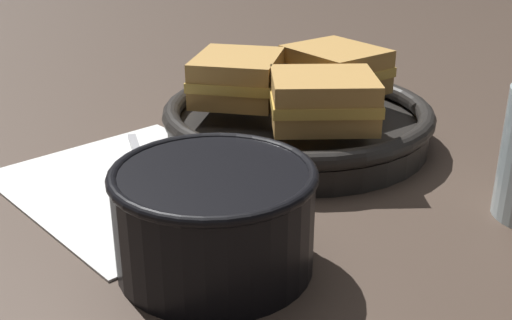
% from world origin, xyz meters
% --- Properties ---
extents(ground_plane, '(4.00, 4.00, 0.00)m').
position_xyz_m(ground_plane, '(0.00, 0.00, 0.00)').
color(ground_plane, '#47382D').
extents(napkin, '(0.24, 0.21, 0.00)m').
position_xyz_m(napkin, '(-0.07, -0.06, 0.00)').
color(napkin, white).
rests_on(napkin, ground_plane).
extents(soup_bowl, '(0.14, 0.14, 0.07)m').
position_xyz_m(soup_bowl, '(0.08, -0.09, 0.04)').
color(soup_bowl, black).
rests_on(soup_bowl, ground_plane).
extents(spoon, '(0.16, 0.10, 0.01)m').
position_xyz_m(spoon, '(-0.05, -0.06, 0.01)').
color(spoon, '#B7B7BC').
rests_on(spoon, napkin).
extents(skillet, '(0.31, 0.34, 0.04)m').
position_xyz_m(skillet, '(-0.04, 0.13, 0.02)').
color(skillet, black).
rests_on(skillet, ground_plane).
extents(sandwich_near_left, '(0.12, 0.13, 0.05)m').
position_xyz_m(sandwich_near_left, '(-0.09, 0.09, 0.07)').
color(sandwich_near_left, '#C18E47').
rests_on(sandwich_near_left, skillet).
extents(sandwich_near_right, '(0.13, 0.13, 0.05)m').
position_xyz_m(sandwich_near_right, '(0.01, 0.10, 0.07)').
color(sandwich_near_right, '#C18E47').
rests_on(sandwich_near_right, skillet).
extents(sandwich_far_left, '(0.11, 0.10, 0.05)m').
position_xyz_m(sandwich_far_left, '(-0.05, 0.19, 0.07)').
color(sandwich_far_left, '#C18E47').
rests_on(sandwich_far_left, skillet).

